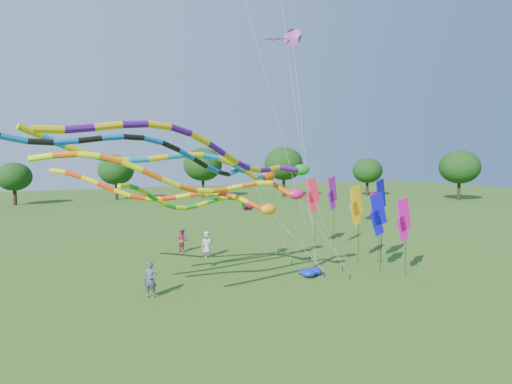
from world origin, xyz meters
name	(u,v)px	position (x,y,z in m)	size (l,w,h in m)	color
ground	(319,294)	(0.00, 0.00, 0.00)	(160.00, 160.00, 0.00)	#2B5316
tree_ring	(304,195)	(-3.85, -4.80, 5.39)	(114.51, 118.32, 9.41)	#382314
tube_kite_red	(191,197)	(-4.80, 5.39, 4.53)	(13.45, 5.29, 6.67)	black
tube_kite_orange	(214,182)	(-4.97, 1.17, 5.55)	(15.05, 1.51, 7.50)	black
tube_kite_purple	(233,156)	(-4.55, -0.16, 6.74)	(15.38, 5.55, 8.58)	black
tube_kite_blue	(171,156)	(-6.52, 2.66, 6.74)	(15.55, 4.87, 8.40)	black
tube_kite_cyan	(198,164)	(-4.84, 3.84, 6.35)	(15.90, 4.12, 8.52)	black
tube_kite_green	(209,202)	(-3.59, 5.82, 4.15)	(10.88, 4.67, 5.98)	black
delta_kite_high_c	(292,37)	(3.22, 8.34, 14.72)	(3.10, 5.22, 15.48)	black
banner_pole_magenta_b	(376,210)	(6.82, 3.80, 3.39)	(1.16, 0.24, 4.65)	black
banner_pole_blue_b	(381,199)	(6.90, 3.52, 4.10)	(1.13, 0.45, 5.38)	black
banner_pole_violet	(332,193)	(6.76, 8.48, 4.08)	(1.12, 0.46, 5.35)	black
banner_pole_magenta_a	(404,220)	(6.02, 0.65, 3.21)	(1.16, 0.18, 4.47)	black
banner_pole_blue_a	(378,214)	(5.21, 1.83, 3.42)	(1.16, 0.17, 4.69)	black
banner_pole_red	(312,195)	(5.74, 9.56, 3.92)	(1.11, 0.49, 5.18)	black
banner_pole_orange	(356,206)	(5.57, 4.23, 3.67)	(1.16, 0.24, 4.93)	black
blue_nylon_heap	(310,272)	(1.43, 3.00, 0.20)	(1.07, 1.51, 0.45)	#0D22AC
person_a	(207,244)	(-2.35, 9.88, 0.87)	(0.85, 0.55, 1.74)	beige
person_b	(150,280)	(-7.53, 3.03, 0.87)	(0.64, 0.42, 1.75)	#43505E
person_c	(182,240)	(-3.43, 12.19, 0.83)	(0.80, 0.63, 1.65)	#8E3348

